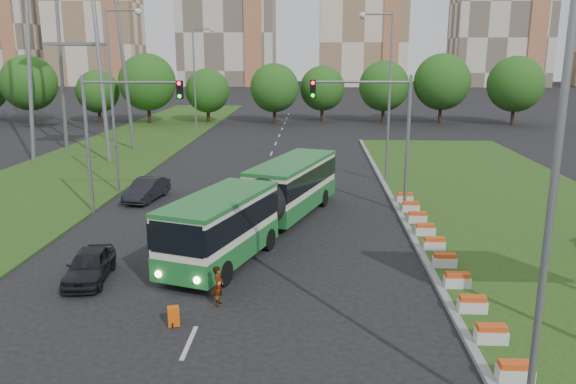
{
  "coord_description": "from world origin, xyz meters",
  "views": [
    {
      "loc": [
        0.97,
        -22.36,
        9.09
      ],
      "look_at": [
        -0.24,
        4.1,
        2.6
      ],
      "focal_mm": 35.0,
      "sensor_mm": 36.0,
      "label": 1
    }
  ],
  "objects_px": {
    "traffic_mast_median": "(380,122)",
    "articulated_bus": "(260,202)",
    "car_left_near": "(90,265)",
    "car_left_far": "(147,189)",
    "traffic_mast_left": "(114,123)",
    "pedestrian": "(218,286)",
    "shopping_trolley": "(173,316)"
  },
  "relations": [
    {
      "from": "traffic_mast_median",
      "to": "articulated_bus",
      "type": "distance_m",
      "value": 8.7
    },
    {
      "from": "articulated_bus",
      "to": "car_left_near",
      "type": "bearing_deg",
      "value": -115.52
    },
    {
      "from": "car_left_near",
      "to": "car_left_far",
      "type": "relative_size",
      "value": 0.91
    },
    {
      "from": "traffic_mast_left",
      "to": "pedestrian",
      "type": "bearing_deg",
      "value": -57.03
    },
    {
      "from": "car_left_near",
      "to": "shopping_trolley",
      "type": "xyz_separation_m",
      "value": [
        4.42,
        -3.79,
        -0.32
      ]
    },
    {
      "from": "traffic_mast_left",
      "to": "car_left_near",
      "type": "xyz_separation_m",
      "value": [
        2.17,
        -10.03,
        -4.69
      ]
    },
    {
      "from": "traffic_mast_median",
      "to": "pedestrian",
      "type": "height_order",
      "value": "traffic_mast_median"
    },
    {
      "from": "car_left_near",
      "to": "pedestrian",
      "type": "xyz_separation_m",
      "value": [
        5.71,
        -2.11,
        0.11
      ]
    },
    {
      "from": "traffic_mast_left",
      "to": "car_left_far",
      "type": "xyz_separation_m",
      "value": [
        0.69,
        3.12,
        -4.65
      ]
    },
    {
      "from": "pedestrian",
      "to": "articulated_bus",
      "type": "bearing_deg",
      "value": -1.26
    },
    {
      "from": "traffic_mast_left",
      "to": "pedestrian",
      "type": "xyz_separation_m",
      "value": [
        7.87,
        -12.14,
        -4.59
      ]
    },
    {
      "from": "traffic_mast_median",
      "to": "traffic_mast_left",
      "type": "distance_m",
      "value": 15.19
    },
    {
      "from": "pedestrian",
      "to": "shopping_trolley",
      "type": "relative_size",
      "value": 2.28
    },
    {
      "from": "shopping_trolley",
      "to": "pedestrian",
      "type": "bearing_deg",
      "value": 34.21
    },
    {
      "from": "car_left_near",
      "to": "pedestrian",
      "type": "relative_size",
      "value": 2.52
    },
    {
      "from": "pedestrian",
      "to": "traffic_mast_left",
      "type": "bearing_deg",
      "value": 36.52
    },
    {
      "from": "traffic_mast_left",
      "to": "articulated_bus",
      "type": "bearing_deg",
      "value": -21.54
    },
    {
      "from": "car_left_far",
      "to": "shopping_trolley",
      "type": "distance_m",
      "value": 17.94
    },
    {
      "from": "traffic_mast_median",
      "to": "shopping_trolley",
      "type": "relative_size",
      "value": 11.93
    },
    {
      "from": "traffic_mast_left",
      "to": "car_left_near",
      "type": "bearing_deg",
      "value": -77.8
    },
    {
      "from": "car_left_near",
      "to": "shopping_trolley",
      "type": "bearing_deg",
      "value": -47.58
    },
    {
      "from": "traffic_mast_left",
      "to": "shopping_trolley",
      "type": "relative_size",
      "value": 11.93
    },
    {
      "from": "traffic_mast_median",
      "to": "car_left_near",
      "type": "bearing_deg",
      "value": -139.67
    },
    {
      "from": "car_left_near",
      "to": "pedestrian",
      "type": "bearing_deg",
      "value": -27.26
    },
    {
      "from": "traffic_mast_median",
      "to": "car_left_far",
      "type": "distance_m",
      "value": 15.34
    },
    {
      "from": "articulated_bus",
      "to": "shopping_trolley",
      "type": "distance_m",
      "value": 10.7
    },
    {
      "from": "articulated_bus",
      "to": "car_left_far",
      "type": "height_order",
      "value": "articulated_bus"
    },
    {
      "from": "articulated_bus",
      "to": "pedestrian",
      "type": "height_order",
      "value": "articulated_bus"
    },
    {
      "from": "car_left_far",
      "to": "traffic_mast_left",
      "type": "bearing_deg",
      "value": -93.36
    },
    {
      "from": "traffic_mast_left",
      "to": "articulated_bus",
      "type": "distance_m",
      "value": 9.95
    },
    {
      "from": "car_left_far",
      "to": "pedestrian",
      "type": "xyz_separation_m",
      "value": [
        7.18,
        -15.26,
        0.06
      ]
    },
    {
      "from": "traffic_mast_left",
      "to": "car_left_far",
      "type": "relative_size",
      "value": 1.88
    }
  ]
}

